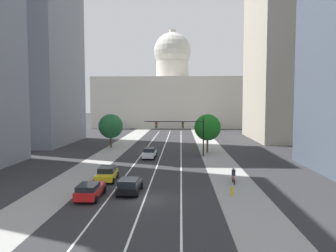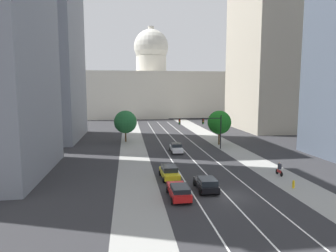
% 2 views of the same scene
% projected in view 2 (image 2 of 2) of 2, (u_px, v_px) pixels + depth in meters
% --- Properties ---
extents(ground_plane, '(400.00, 400.00, 0.00)m').
position_uv_depth(ground_plane, '(170.00, 136.00, 69.35)').
color(ground_plane, '#2B2B2D').
extents(sidewalk_left, '(4.70, 130.00, 0.01)m').
position_uv_depth(sidewalk_left, '(132.00, 140.00, 63.22)').
color(sidewalk_left, gray).
rests_on(sidewalk_left, ground).
extents(sidewalk_right, '(4.70, 130.00, 0.01)m').
position_uv_depth(sidewalk_right, '(213.00, 138.00, 65.65)').
color(sidewalk_right, gray).
rests_on(sidewalk_right, ground).
extents(lane_stripe_left, '(0.16, 90.00, 0.01)m').
position_uv_depth(lane_stripe_left, '(164.00, 149.00, 54.15)').
color(lane_stripe_left, white).
rests_on(lane_stripe_left, ground).
extents(lane_stripe_center, '(0.16, 90.00, 0.01)m').
position_uv_depth(lane_stripe_center, '(182.00, 148.00, 54.60)').
color(lane_stripe_center, white).
rests_on(lane_stripe_center, ground).
extents(lane_stripe_right, '(0.16, 90.00, 0.01)m').
position_uv_depth(lane_stripe_right, '(199.00, 148.00, 55.05)').
color(lane_stripe_right, white).
rests_on(lane_stripe_right, ground).
extents(office_tower_far_left, '(15.99, 21.97, 56.52)m').
position_uv_depth(office_tower_far_left, '(38.00, 5.00, 61.40)').
color(office_tower_far_left, gray).
rests_on(office_tower_far_left, ground).
extents(office_tower_far_right, '(16.77, 24.63, 46.48)m').
position_uv_depth(office_tower_far_right, '(270.00, 43.00, 79.06)').
color(office_tower_far_right, '#B7AD99').
rests_on(office_tower_far_right, ground).
extents(capitol_building, '(54.69, 29.49, 35.95)m').
position_uv_depth(capitol_building, '(151.00, 90.00, 120.79)').
color(capitol_building, beige).
rests_on(capitol_building, ground).
extents(car_red, '(2.04, 4.64, 1.47)m').
position_uv_depth(car_red, '(179.00, 191.00, 29.22)').
color(car_red, red).
rests_on(car_red, ground).
extents(car_white, '(2.12, 4.73, 1.58)m').
position_uv_depth(car_white, '(176.00, 148.00, 50.78)').
color(car_white, silver).
rests_on(car_white, ground).
extents(car_black, '(2.16, 4.38, 1.48)m').
position_uv_depth(car_black, '(206.00, 184.00, 31.49)').
color(car_black, black).
rests_on(car_black, ground).
extents(car_yellow, '(2.23, 4.52, 1.55)m').
position_uv_depth(car_yellow, '(169.00, 172.00, 35.83)').
color(car_yellow, yellow).
rests_on(car_yellow, ground).
extents(traffic_signal_mast, '(9.66, 0.39, 6.20)m').
position_uv_depth(traffic_signal_mast, '(204.00, 125.00, 53.10)').
color(traffic_signal_mast, black).
rests_on(traffic_signal_mast, ground).
extents(fire_hydrant, '(0.26, 0.35, 0.91)m').
position_uv_depth(fire_hydrant, '(294.00, 184.00, 32.29)').
color(fire_hydrant, yellow).
rests_on(fire_hydrant, ground).
extents(cyclist, '(0.36, 1.70, 1.72)m').
position_uv_depth(cyclist, '(279.00, 169.00, 37.04)').
color(cyclist, black).
rests_on(cyclist, ground).
extents(street_tree_near_right, '(4.62, 4.62, 6.72)m').
position_uv_depth(street_tree_near_right, '(219.00, 122.00, 57.65)').
color(street_tree_near_right, '#51381E').
rests_on(street_tree_near_right, ground).
extents(street_tree_near_left, '(4.72, 4.72, 6.51)m').
position_uv_depth(street_tree_near_left, '(125.00, 122.00, 60.81)').
color(street_tree_near_left, '#51381E').
rests_on(street_tree_near_left, ground).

